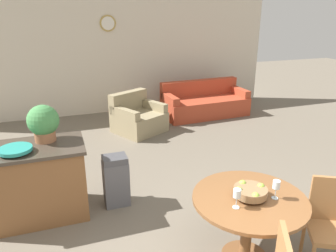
{
  "coord_description": "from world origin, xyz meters",
  "views": [
    {
      "loc": [
        -1.28,
        -1.42,
        2.44
      ],
      "look_at": [
        0.08,
        2.52,
        0.92
      ],
      "focal_mm": 35.0,
      "sensor_mm": 36.0,
      "label": 1
    }
  ],
  "objects_px": {
    "dining_chair_near_right": "(331,221)",
    "fruit_bowl": "(250,191)",
    "trash_bin": "(116,181)",
    "armchair": "(138,118)",
    "potted_plant": "(43,122)",
    "wine_glass_left": "(237,194)",
    "dining_table": "(248,212)",
    "kitchen_island": "(37,182)",
    "wine_glass_right": "(276,185)",
    "couch": "(204,104)",
    "teal_bowl": "(15,150)"
  },
  "relations": [
    {
      "from": "couch",
      "to": "wine_glass_right",
      "type": "bearing_deg",
      "value": -110.02
    },
    {
      "from": "kitchen_island",
      "to": "teal_bowl",
      "type": "distance_m",
      "value": 0.54
    },
    {
      "from": "dining_chair_near_right",
      "to": "wine_glass_left",
      "type": "relative_size",
      "value": 4.84
    },
    {
      "from": "teal_bowl",
      "to": "dining_chair_near_right",
      "type": "bearing_deg",
      "value": -30.22
    },
    {
      "from": "teal_bowl",
      "to": "trash_bin",
      "type": "distance_m",
      "value": 1.27
    },
    {
      "from": "couch",
      "to": "armchair",
      "type": "xyz_separation_m",
      "value": [
        -1.77,
        -0.55,
        -0.0
      ]
    },
    {
      "from": "wine_glass_left",
      "to": "couch",
      "type": "bearing_deg",
      "value": 68.07
    },
    {
      "from": "wine_glass_left",
      "to": "kitchen_island",
      "type": "distance_m",
      "value": 2.41
    },
    {
      "from": "kitchen_island",
      "to": "trash_bin",
      "type": "relative_size",
      "value": 1.73
    },
    {
      "from": "wine_glass_right",
      "to": "trash_bin",
      "type": "height_order",
      "value": "wine_glass_right"
    },
    {
      "from": "wine_glass_right",
      "to": "potted_plant",
      "type": "xyz_separation_m",
      "value": [
        -2.04,
        1.71,
        0.3
      ]
    },
    {
      "from": "wine_glass_left",
      "to": "dining_table",
      "type": "bearing_deg",
      "value": 25.86
    },
    {
      "from": "wine_glass_right",
      "to": "armchair",
      "type": "bearing_deg",
      "value": 94.76
    },
    {
      "from": "fruit_bowl",
      "to": "potted_plant",
      "type": "distance_m",
      "value": 2.47
    },
    {
      "from": "wine_glass_left",
      "to": "armchair",
      "type": "height_order",
      "value": "wine_glass_left"
    },
    {
      "from": "trash_bin",
      "to": "couch",
      "type": "distance_m",
      "value": 4.1
    },
    {
      "from": "potted_plant",
      "to": "wine_glass_right",
      "type": "bearing_deg",
      "value": -39.87
    },
    {
      "from": "fruit_bowl",
      "to": "wine_glass_left",
      "type": "bearing_deg",
      "value": -153.72
    },
    {
      "from": "kitchen_island",
      "to": "dining_table",
      "type": "bearing_deg",
      "value": -36.72
    },
    {
      "from": "potted_plant",
      "to": "couch",
      "type": "xyz_separation_m",
      "value": [
        3.48,
        2.9,
        -0.88
      ]
    },
    {
      "from": "fruit_bowl",
      "to": "wine_glass_left",
      "type": "distance_m",
      "value": 0.24
    },
    {
      "from": "fruit_bowl",
      "to": "trash_bin",
      "type": "xyz_separation_m",
      "value": [
        -1.04,
        1.43,
        -0.46
      ]
    },
    {
      "from": "dining_table",
      "to": "kitchen_island",
      "type": "height_order",
      "value": "kitchen_island"
    },
    {
      "from": "kitchen_island",
      "to": "dining_chair_near_right",
      "type": "bearing_deg",
      "value": -33.53
    },
    {
      "from": "dining_chair_near_right",
      "to": "potted_plant",
      "type": "height_order",
      "value": "potted_plant"
    },
    {
      "from": "dining_chair_near_right",
      "to": "fruit_bowl",
      "type": "relative_size",
      "value": 2.87
    },
    {
      "from": "armchair",
      "to": "fruit_bowl",
      "type": "bearing_deg",
      "value": -115.84
    },
    {
      "from": "dining_chair_near_right",
      "to": "trash_bin",
      "type": "distance_m",
      "value": 2.49
    },
    {
      "from": "armchair",
      "to": "potted_plant",
      "type": "bearing_deg",
      "value": -153.6
    },
    {
      "from": "wine_glass_left",
      "to": "armchair",
      "type": "relative_size",
      "value": 0.16
    },
    {
      "from": "fruit_bowl",
      "to": "armchair",
      "type": "xyz_separation_m",
      "value": [
        -0.12,
        3.97,
        -0.52
      ]
    },
    {
      "from": "fruit_bowl",
      "to": "wine_glass_left",
      "type": "relative_size",
      "value": 1.69
    },
    {
      "from": "wine_glass_right",
      "to": "trash_bin",
      "type": "xyz_separation_m",
      "value": [
        -1.26,
        1.52,
        -0.53
      ]
    },
    {
      "from": "fruit_bowl",
      "to": "wine_glass_right",
      "type": "relative_size",
      "value": 1.69
    },
    {
      "from": "wine_glass_right",
      "to": "potted_plant",
      "type": "height_order",
      "value": "potted_plant"
    },
    {
      "from": "wine_glass_right",
      "to": "dining_table",
      "type": "bearing_deg",
      "value": 158.0
    },
    {
      "from": "wine_glass_left",
      "to": "teal_bowl",
      "type": "bearing_deg",
      "value": 142.95
    },
    {
      "from": "potted_plant",
      "to": "wine_glass_left",
      "type": "bearing_deg",
      "value": -46.81
    },
    {
      "from": "dining_chair_near_right",
      "to": "potted_plant",
      "type": "xyz_separation_m",
      "value": [
        -2.55,
        1.93,
        0.66
      ]
    },
    {
      "from": "wine_glass_right",
      "to": "fruit_bowl",
      "type": "bearing_deg",
      "value": 157.87
    },
    {
      "from": "armchair",
      "to": "dining_table",
      "type": "bearing_deg",
      "value": -115.82
    },
    {
      "from": "fruit_bowl",
      "to": "armchair",
      "type": "relative_size",
      "value": 0.27
    },
    {
      "from": "dining_table",
      "to": "wine_glass_right",
      "type": "distance_m",
      "value": 0.38
    },
    {
      "from": "couch",
      "to": "trash_bin",
      "type": "bearing_deg",
      "value": -133.88
    },
    {
      "from": "fruit_bowl",
      "to": "teal_bowl",
      "type": "relative_size",
      "value": 0.89
    },
    {
      "from": "dining_chair_near_right",
      "to": "wine_glass_left",
      "type": "height_order",
      "value": "dining_chair_near_right"
    },
    {
      "from": "wine_glass_right",
      "to": "couch",
      "type": "height_order",
      "value": "wine_glass_right"
    },
    {
      "from": "wine_glass_right",
      "to": "trash_bin",
      "type": "bearing_deg",
      "value": 129.63
    },
    {
      "from": "fruit_bowl",
      "to": "wine_glass_left",
      "type": "xyz_separation_m",
      "value": [
        -0.21,
        -0.1,
        0.07
      ]
    },
    {
      "from": "wine_glass_right",
      "to": "teal_bowl",
      "type": "relative_size",
      "value": 0.53
    }
  ]
}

